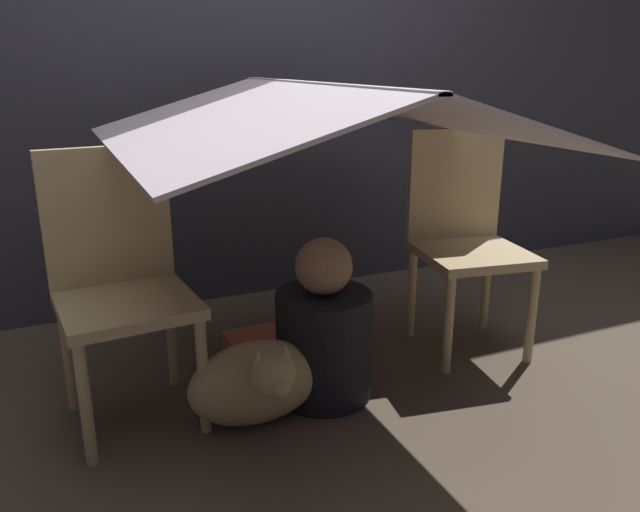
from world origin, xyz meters
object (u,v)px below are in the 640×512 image
Objects in this scene: chair_left at (120,277)px; person_front at (324,334)px; chair_right at (465,232)px; dog at (257,382)px.

person_front is at bearing -20.66° from chair_left.
chair_right reaches higher than person_front.
chair_left is 0.71m from person_front.
dog is at bearing -41.27° from chair_left.
person_front is at bearing -156.58° from chair_right.
chair_left and chair_right have the same top height.
chair_right is 0.77m from person_front.
chair_right is at bearing 15.27° from dog.
chair_right is (1.35, -0.00, 0.00)m from chair_left.
person_front reaches higher than dog.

